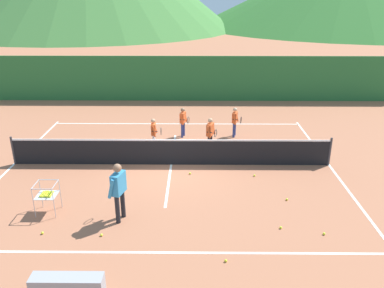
# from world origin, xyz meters

# --- Properties ---
(ground_plane) EXTENTS (120.00, 120.00, 0.00)m
(ground_plane) POSITION_xyz_m (0.00, 0.00, 0.00)
(ground_plane) COLOR #A86647
(line_baseline_near) EXTENTS (11.41, 0.08, 0.01)m
(line_baseline_near) POSITION_xyz_m (0.00, -5.08, 0.00)
(line_baseline_near) COLOR white
(line_baseline_near) RESTS_ON ground
(line_baseline_far) EXTENTS (11.41, 0.08, 0.01)m
(line_baseline_far) POSITION_xyz_m (0.00, 4.57, 0.00)
(line_baseline_far) COLOR white
(line_baseline_far) RESTS_ON ground
(line_sideline_west) EXTENTS (0.08, 9.65, 0.01)m
(line_sideline_west) POSITION_xyz_m (-5.71, 0.00, 0.00)
(line_sideline_west) COLOR white
(line_sideline_west) RESTS_ON ground
(line_sideline_east) EXTENTS (0.08, 9.65, 0.01)m
(line_sideline_east) POSITION_xyz_m (5.71, 0.00, 0.00)
(line_sideline_east) COLOR white
(line_sideline_east) RESTS_ON ground
(line_service_center) EXTENTS (0.08, 6.04, 0.01)m
(line_service_center) POSITION_xyz_m (0.00, 0.00, 0.00)
(line_service_center) COLOR white
(line_service_center) RESTS_ON ground
(tennis_net) EXTENTS (11.42, 0.08, 1.05)m
(tennis_net) POSITION_xyz_m (0.00, 0.00, 0.50)
(tennis_net) COLOR #333338
(tennis_net) RESTS_ON ground
(instructor) EXTENTS (0.45, 0.83, 1.68)m
(instructor) POSITION_xyz_m (-1.18, -3.63, 1.01)
(instructor) COLOR black
(instructor) RESTS_ON ground
(student_0) EXTENTS (0.42, 0.60, 1.26)m
(student_0) POSITION_xyz_m (-0.75, 1.46, 0.76)
(student_0) COLOR silver
(student_0) RESTS_ON ground
(student_1) EXTENTS (0.42, 0.68, 1.28)m
(student_1) POSITION_xyz_m (0.35, 2.88, 0.77)
(student_1) COLOR navy
(student_1) RESTS_ON ground
(student_2) EXTENTS (0.42, 0.72, 1.35)m
(student_2) POSITION_xyz_m (1.45, 1.26, 0.81)
(student_2) COLOR black
(student_2) RESTS_ON ground
(student_3) EXTENTS (0.42, 0.68, 1.28)m
(student_3) POSITION_xyz_m (2.55, 2.92, 0.77)
(student_3) COLOR navy
(student_3) RESTS_ON ground
(ball_cart) EXTENTS (0.58, 0.58, 0.90)m
(ball_cart) POSITION_xyz_m (-3.29, -3.27, 0.58)
(ball_cart) COLOR #B7B7BC
(ball_cart) RESTS_ON ground
(tennis_ball_0) EXTENTS (0.07, 0.07, 0.07)m
(tennis_ball_0) POSITION_xyz_m (2.88, -0.94, 0.03)
(tennis_ball_0) COLOR yellow
(tennis_ball_0) RESTS_ON ground
(tennis_ball_1) EXTENTS (0.07, 0.07, 0.07)m
(tennis_ball_1) POSITION_xyz_m (-1.54, -4.42, 0.03)
(tennis_ball_1) COLOR yellow
(tennis_ball_1) RESTS_ON ground
(tennis_ball_2) EXTENTS (0.07, 0.07, 0.07)m
(tennis_ball_2) POSITION_xyz_m (1.59, -5.42, 0.03)
(tennis_ball_2) COLOR yellow
(tennis_ball_2) RESTS_ON ground
(tennis_ball_3) EXTENTS (0.07, 0.07, 0.07)m
(tennis_ball_3) POSITION_xyz_m (4.22, -4.31, 0.03)
(tennis_ball_3) COLOR yellow
(tennis_ball_3) RESTS_ON ground
(tennis_ball_5) EXTENTS (0.07, 0.07, 0.07)m
(tennis_ball_5) POSITION_xyz_m (-3.09, -4.35, 0.03)
(tennis_ball_5) COLOR yellow
(tennis_ball_5) RESTS_ON ground
(tennis_ball_6) EXTENTS (0.07, 0.07, 0.07)m
(tennis_ball_6) POSITION_xyz_m (3.15, -4.04, 0.03)
(tennis_ball_6) COLOR yellow
(tennis_ball_6) RESTS_ON ground
(tennis_ball_7) EXTENTS (0.07, 0.07, 0.07)m
(tennis_ball_7) POSITION_xyz_m (3.63, -2.55, 0.03)
(tennis_ball_7) COLOR yellow
(tennis_ball_7) RESTS_ON ground
(tennis_ball_8) EXTENTS (0.07, 0.07, 0.07)m
(tennis_ball_8) POSITION_xyz_m (0.70, -0.80, 0.03)
(tennis_ball_8) COLOR yellow
(tennis_ball_8) RESTS_ON ground
(windscreen_fence) EXTENTS (25.11, 0.08, 2.50)m
(windscreen_fence) POSITION_xyz_m (0.00, 8.70, 1.25)
(windscreen_fence) COLOR #286B33
(windscreen_fence) RESTS_ON ground
(courtside_bench) EXTENTS (1.50, 0.36, 0.46)m
(courtside_bench) POSITION_xyz_m (-1.76, -6.49, 0.23)
(courtside_bench) COLOR #99999E
(courtside_bench) RESTS_ON ground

